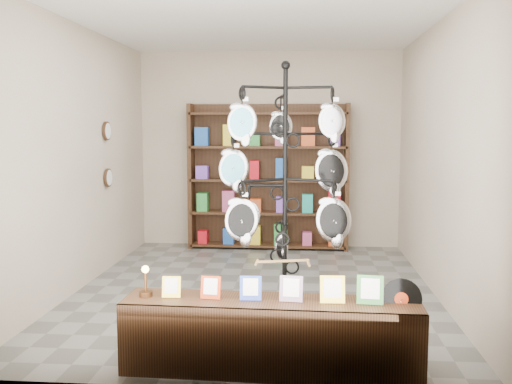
% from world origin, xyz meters
% --- Properties ---
extents(ground, '(5.00, 5.00, 0.00)m').
position_xyz_m(ground, '(0.00, 0.00, 0.00)').
color(ground, slate).
rests_on(ground, ground).
extents(room_envelope, '(5.00, 5.00, 5.00)m').
position_xyz_m(room_envelope, '(0.00, 0.00, 1.85)').
color(room_envelope, '#C4B49E').
rests_on(room_envelope, ground).
extents(display_tree, '(1.23, 1.15, 2.41)m').
position_xyz_m(display_tree, '(0.38, -1.39, 1.39)').
color(display_tree, black).
rests_on(display_tree, ground).
extents(front_shelf, '(2.25, 0.52, 0.79)m').
position_xyz_m(front_shelf, '(0.31, -2.17, 0.28)').
color(front_shelf, black).
rests_on(front_shelf, ground).
extents(back_shelving, '(2.42, 0.36, 2.20)m').
position_xyz_m(back_shelving, '(0.00, 2.30, 1.03)').
color(back_shelving, black).
rests_on(back_shelving, ground).
extents(wall_clocks, '(0.03, 0.24, 0.84)m').
position_xyz_m(wall_clocks, '(-1.97, 0.80, 1.50)').
color(wall_clocks, black).
rests_on(wall_clocks, ground).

